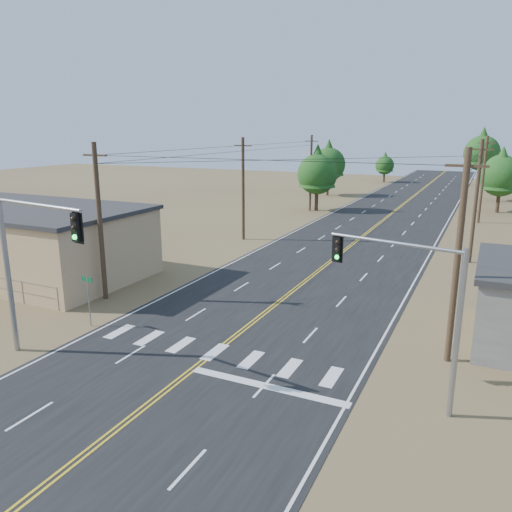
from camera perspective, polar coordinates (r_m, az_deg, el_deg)
The scene contains 18 objects.
ground at distance 19.68m, azimuth -17.15°, elevation -19.52°, with size 220.00×220.00×0.00m, color olive.
road at distance 44.60m, azimuth 9.51°, elevation 0.18°, with size 15.00×200.00×0.02m, color black.
building_left at distance 42.32m, azimuth -25.86°, elevation 1.62°, with size 20.00×10.00×5.00m, color tan.
utility_pole_left_near at distance 32.89m, azimuth -17.41°, elevation 3.80°, with size 1.80×0.30×10.00m.
utility_pole_left_mid at distance 49.30m, azimuth -1.48°, elevation 7.75°, with size 1.80×0.30×10.00m.
utility_pole_left_far at distance 67.67m, azimuth 6.27°, elevation 9.46°, with size 1.80×0.30×10.00m.
utility_pole_right_near at distance 24.39m, azimuth 22.05°, elevation -0.11°, with size 1.80×0.30×10.00m.
utility_pole_right_mid at distance 44.08m, azimuth 23.82°, elevation 5.76°, with size 1.80×0.30×10.00m.
utility_pole_right_far at distance 63.97m, azimuth 24.51°, elevation 7.99°, with size 1.80×0.30×10.00m.
signal_mast_left at distance 25.08m, azimuth -24.85°, elevation 0.28°, with size 6.04×1.26×7.79m.
signal_mast_right at distance 20.13m, azimuth 18.03°, elevation -4.49°, with size 5.40×1.40×6.66m.
street_sign at distance 29.17m, azimuth -18.62°, elevation -4.07°, with size 0.85×0.14×2.87m.
tree_left_near at distance 67.84m, azimuth 7.02°, elevation 9.72°, with size 5.34×5.34×8.90m.
tree_left_mid at distance 84.12m, azimuth 8.29°, elevation 10.69°, with size 5.54×5.54×9.23m.
tree_left_far at distance 107.89m, azimuth 14.51°, elevation 10.20°, with size 3.77×3.77×6.29m.
tree_right_near at distance 73.01m, azimuth 26.25°, elevation 8.55°, with size 5.15×5.15×8.59m.
tree_right_mid at distance 84.70m, azimuth 26.23°, elevation 9.03°, with size 4.98×4.98×8.30m.
tree_right_far at distance 108.59m, azimuth 24.43°, elevation 11.03°, with size 6.75×6.75×11.24m.
Camera 1 is at (11.59, -11.71, 10.75)m, focal length 35.00 mm.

